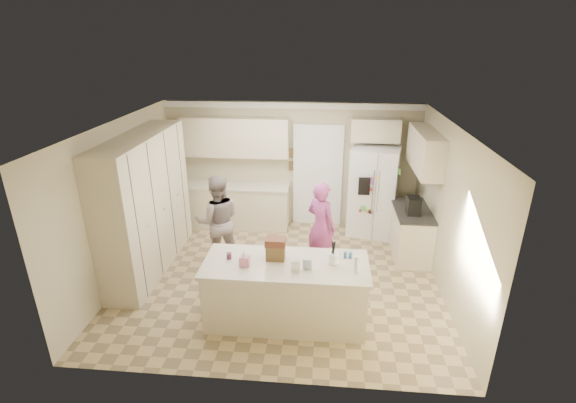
# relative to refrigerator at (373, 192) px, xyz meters

# --- Properties ---
(floor) EXTENTS (5.20, 4.60, 0.02)m
(floor) POSITION_rel_refrigerator_xyz_m (-1.67, -1.87, -0.91)
(floor) COLOR tan
(floor) RESTS_ON ground
(ceiling) EXTENTS (5.20, 4.60, 0.02)m
(ceiling) POSITION_rel_refrigerator_xyz_m (-1.67, -1.87, 1.71)
(ceiling) COLOR white
(ceiling) RESTS_ON wall_back
(wall_back) EXTENTS (5.20, 0.02, 2.60)m
(wall_back) POSITION_rel_refrigerator_xyz_m (-1.67, 0.44, 0.40)
(wall_back) COLOR #C2B894
(wall_back) RESTS_ON ground
(wall_front) EXTENTS (5.20, 0.02, 2.60)m
(wall_front) POSITION_rel_refrigerator_xyz_m (-1.67, -4.18, 0.40)
(wall_front) COLOR #C2B894
(wall_front) RESTS_ON ground
(wall_left) EXTENTS (0.02, 4.60, 2.60)m
(wall_left) POSITION_rel_refrigerator_xyz_m (-4.28, -1.87, 0.40)
(wall_left) COLOR #C2B894
(wall_left) RESTS_ON ground
(wall_right) EXTENTS (0.02, 4.60, 2.60)m
(wall_right) POSITION_rel_refrigerator_xyz_m (0.94, -1.87, 0.40)
(wall_right) COLOR #C2B894
(wall_right) RESTS_ON ground
(crown_back) EXTENTS (5.20, 0.08, 0.12)m
(crown_back) POSITION_rel_refrigerator_xyz_m (-1.67, 0.39, 1.63)
(crown_back) COLOR white
(crown_back) RESTS_ON wall_back
(pantry_bank) EXTENTS (0.60, 2.60, 2.35)m
(pantry_bank) POSITION_rel_refrigerator_xyz_m (-3.97, -1.67, 0.28)
(pantry_bank) COLOR beige
(pantry_bank) RESTS_ON floor
(back_base_cab) EXTENTS (2.20, 0.60, 0.88)m
(back_base_cab) POSITION_rel_refrigerator_xyz_m (-2.82, 0.13, -0.46)
(back_base_cab) COLOR beige
(back_base_cab) RESTS_ON floor
(back_countertop) EXTENTS (2.24, 0.63, 0.04)m
(back_countertop) POSITION_rel_refrigerator_xyz_m (-2.82, 0.12, 0.00)
(back_countertop) COLOR beige
(back_countertop) RESTS_ON back_base_cab
(back_upper_cab) EXTENTS (2.20, 0.35, 0.80)m
(back_upper_cab) POSITION_rel_refrigerator_xyz_m (-2.82, 0.26, 1.00)
(back_upper_cab) COLOR beige
(back_upper_cab) RESTS_ON wall_back
(doorway_opening) EXTENTS (0.90, 0.06, 2.10)m
(doorway_opening) POSITION_rel_refrigerator_xyz_m (-1.12, 0.41, 0.15)
(doorway_opening) COLOR black
(doorway_opening) RESTS_ON floor
(doorway_casing) EXTENTS (1.02, 0.03, 2.22)m
(doorway_casing) POSITION_rel_refrigerator_xyz_m (-1.12, 0.38, 0.15)
(doorway_casing) COLOR white
(doorway_casing) RESTS_ON floor
(wall_frame_upper) EXTENTS (0.15, 0.02, 0.20)m
(wall_frame_upper) POSITION_rel_refrigerator_xyz_m (-1.65, 0.40, 0.65)
(wall_frame_upper) COLOR brown
(wall_frame_upper) RESTS_ON wall_back
(wall_frame_lower) EXTENTS (0.15, 0.02, 0.20)m
(wall_frame_lower) POSITION_rel_refrigerator_xyz_m (-1.65, 0.40, 0.38)
(wall_frame_lower) COLOR brown
(wall_frame_lower) RESTS_ON wall_back
(refrigerator) EXTENTS (1.03, 0.89, 1.80)m
(refrigerator) POSITION_rel_refrigerator_xyz_m (0.00, 0.00, 0.00)
(refrigerator) COLOR white
(refrigerator) RESTS_ON floor
(fridge_seam) EXTENTS (0.02, 0.02, 1.78)m
(fridge_seam) POSITION_rel_refrigerator_xyz_m (0.00, -0.35, 0.00)
(fridge_seam) COLOR gray
(fridge_seam) RESTS_ON refrigerator
(fridge_dispenser) EXTENTS (0.22, 0.03, 0.35)m
(fridge_dispenser) POSITION_rel_refrigerator_xyz_m (-0.22, -0.37, 0.25)
(fridge_dispenser) COLOR black
(fridge_dispenser) RESTS_ON refrigerator
(fridge_handle_l) EXTENTS (0.02, 0.02, 0.85)m
(fridge_handle_l) POSITION_rel_refrigerator_xyz_m (-0.05, -0.37, 0.15)
(fridge_handle_l) COLOR silver
(fridge_handle_l) RESTS_ON refrigerator
(fridge_handle_r) EXTENTS (0.02, 0.02, 0.85)m
(fridge_handle_r) POSITION_rel_refrigerator_xyz_m (0.05, -0.37, 0.15)
(fridge_handle_r) COLOR silver
(fridge_handle_r) RESTS_ON refrigerator
(over_fridge_cab) EXTENTS (0.95, 0.35, 0.45)m
(over_fridge_cab) POSITION_rel_refrigerator_xyz_m (-0.02, 0.26, 1.20)
(over_fridge_cab) COLOR beige
(over_fridge_cab) RESTS_ON wall_back
(right_base_cab) EXTENTS (0.60, 1.20, 0.88)m
(right_base_cab) POSITION_rel_refrigerator_xyz_m (0.63, -0.87, -0.46)
(right_base_cab) COLOR beige
(right_base_cab) RESTS_ON floor
(right_countertop) EXTENTS (0.63, 1.24, 0.04)m
(right_countertop) POSITION_rel_refrigerator_xyz_m (0.62, -0.87, 0.00)
(right_countertop) COLOR #2D2B28
(right_countertop) RESTS_ON right_base_cab
(right_upper_cab) EXTENTS (0.35, 1.50, 0.70)m
(right_upper_cab) POSITION_rel_refrigerator_xyz_m (0.75, -0.67, 1.05)
(right_upper_cab) COLOR beige
(right_upper_cab) RESTS_ON wall_right
(coffee_maker) EXTENTS (0.22, 0.28, 0.30)m
(coffee_maker) POSITION_rel_refrigerator_xyz_m (0.58, -1.07, 0.17)
(coffee_maker) COLOR black
(coffee_maker) RESTS_ON right_countertop
(island_base) EXTENTS (2.20, 0.90, 0.88)m
(island_base) POSITION_rel_refrigerator_xyz_m (-1.47, -2.97, -0.46)
(island_base) COLOR beige
(island_base) RESTS_ON floor
(island_top) EXTENTS (2.28, 0.96, 0.05)m
(island_top) POSITION_rel_refrigerator_xyz_m (-1.47, -2.97, 0.00)
(island_top) COLOR beige
(island_top) RESTS_ON island_base
(utensil_crock) EXTENTS (0.13, 0.13, 0.15)m
(utensil_crock) POSITION_rel_refrigerator_xyz_m (-0.82, -2.92, 0.10)
(utensil_crock) COLOR white
(utensil_crock) RESTS_ON island_top
(tissue_box) EXTENTS (0.13, 0.13, 0.14)m
(tissue_box) POSITION_rel_refrigerator_xyz_m (-2.02, -3.07, 0.10)
(tissue_box) COLOR pink
(tissue_box) RESTS_ON island_top
(tissue_plume) EXTENTS (0.08, 0.08, 0.08)m
(tissue_plume) POSITION_rel_refrigerator_xyz_m (-2.02, -3.07, 0.20)
(tissue_plume) COLOR white
(tissue_plume) RESTS_ON tissue_box
(dollhouse_body) EXTENTS (0.26, 0.18, 0.22)m
(dollhouse_body) POSITION_rel_refrigerator_xyz_m (-1.62, -2.87, 0.14)
(dollhouse_body) COLOR brown
(dollhouse_body) RESTS_ON island_top
(dollhouse_roof) EXTENTS (0.28, 0.20, 0.10)m
(dollhouse_roof) POSITION_rel_refrigerator_xyz_m (-1.62, -2.87, 0.30)
(dollhouse_roof) COLOR #592D1E
(dollhouse_roof) RESTS_ON dollhouse_body
(jam_jar) EXTENTS (0.07, 0.07, 0.09)m
(jam_jar) POSITION_rel_refrigerator_xyz_m (-2.27, -2.92, 0.07)
(jam_jar) COLOR #59263F
(jam_jar) RESTS_ON island_top
(greeting_card_a) EXTENTS (0.12, 0.06, 0.16)m
(greeting_card_a) POSITION_rel_refrigerator_xyz_m (-1.32, -3.17, 0.11)
(greeting_card_a) COLOR white
(greeting_card_a) RESTS_ON island_top
(greeting_card_b) EXTENTS (0.12, 0.05, 0.16)m
(greeting_card_b) POSITION_rel_refrigerator_xyz_m (-1.17, -3.12, 0.11)
(greeting_card_b) COLOR silver
(greeting_card_b) RESTS_ON island_top
(water_bottle) EXTENTS (0.07, 0.07, 0.24)m
(water_bottle) POSITION_rel_refrigerator_xyz_m (-0.52, -3.12, 0.14)
(water_bottle) COLOR silver
(water_bottle) RESTS_ON island_top
(shaker_salt) EXTENTS (0.05, 0.05, 0.09)m
(shaker_salt) POSITION_rel_refrigerator_xyz_m (-0.65, -2.75, 0.07)
(shaker_salt) COLOR #386599
(shaker_salt) RESTS_ON island_top
(shaker_pepper) EXTENTS (0.05, 0.05, 0.09)m
(shaker_pepper) POSITION_rel_refrigerator_xyz_m (-0.58, -2.75, 0.07)
(shaker_pepper) COLOR #386599
(shaker_pepper) RESTS_ON island_top
(teen_boy) EXTENTS (0.95, 0.83, 1.66)m
(teen_boy) POSITION_rel_refrigerator_xyz_m (-2.80, -1.48, -0.07)
(teen_boy) COLOR gray
(teen_boy) RESTS_ON floor
(teen_girl) EXTENTS (0.69, 0.65, 1.58)m
(teen_girl) POSITION_rel_refrigerator_xyz_m (-1.01, -1.46, -0.11)
(teen_girl) COLOR #BD4D95
(teen_girl) RESTS_ON floor
(fridge_magnets) EXTENTS (0.76, 0.02, 1.44)m
(fridge_magnets) POSITION_rel_refrigerator_xyz_m (0.00, -0.36, 0.00)
(fridge_magnets) COLOR tan
(fridge_magnets) RESTS_ON refrigerator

